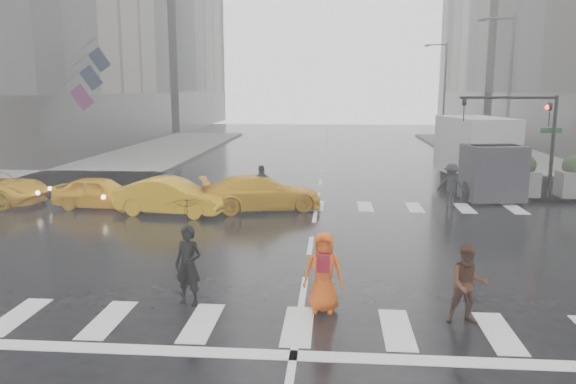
# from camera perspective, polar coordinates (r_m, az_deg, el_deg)

# --- Properties ---
(ground) EXTENTS (120.00, 120.00, 0.00)m
(ground) POSITION_cam_1_polar(r_m,az_deg,el_deg) (17.43, 2.29, -5.45)
(ground) COLOR black
(ground) RESTS_ON ground
(sidewalk_nw) EXTENTS (35.00, 35.00, 0.15)m
(sidewalk_nw) POSITION_cam_1_polar(r_m,az_deg,el_deg) (40.03, -25.66, 2.68)
(sidewalk_nw) COLOR slate
(sidewalk_nw) RESTS_ON ground
(road_markings) EXTENTS (18.00, 48.00, 0.01)m
(road_markings) POSITION_cam_1_polar(r_m,az_deg,el_deg) (17.43, 2.29, -5.44)
(road_markings) COLOR silver
(road_markings) RESTS_ON ground
(traffic_signal_pole) EXTENTS (4.45, 0.42, 4.50)m
(traffic_signal_pole) POSITION_cam_1_polar(r_m,az_deg,el_deg) (26.16, 23.39, 6.19)
(traffic_signal_pole) COLOR black
(traffic_signal_pole) RESTS_ON ground
(street_lamp_near) EXTENTS (2.15, 0.22, 9.00)m
(street_lamp_near) POSITION_cam_1_polar(r_m,az_deg,el_deg) (36.21, 21.38, 10.03)
(street_lamp_near) COLOR #59595B
(street_lamp_near) RESTS_ON ground
(street_lamp_far) EXTENTS (2.15, 0.22, 9.00)m
(street_lamp_far) POSITION_cam_1_polar(r_m,az_deg,el_deg) (55.69, 15.49, 10.27)
(street_lamp_far) COLOR #59595B
(street_lamp_far) RESTS_ON ground
(planter_west) EXTENTS (1.10, 1.10, 1.80)m
(planter_west) POSITION_cam_1_polar(r_m,az_deg,el_deg) (26.01, 18.71, 1.52)
(planter_west) COLOR slate
(planter_west) RESTS_ON ground
(planter_mid) EXTENTS (1.10, 1.10, 1.80)m
(planter_mid) POSITION_cam_1_polar(r_m,az_deg,el_deg) (26.57, 22.90, 1.42)
(planter_mid) COLOR slate
(planter_mid) RESTS_ON ground
(planter_east) EXTENTS (1.10, 1.10, 1.80)m
(planter_east) POSITION_cam_1_polar(r_m,az_deg,el_deg) (27.26, 26.89, 1.33)
(planter_east) COLOR slate
(planter_east) RESTS_ON ground
(flag_cluster) EXTENTS (2.87, 3.06, 4.69)m
(flag_cluster) POSITION_cam_1_polar(r_m,az_deg,el_deg) (38.62, -19.78, 11.14)
(flag_cluster) COLOR #59595B
(flag_cluster) RESTS_ON ground
(pedestrian_black) EXTENTS (1.21, 1.23, 2.43)m
(pedestrian_black) POSITION_cam_1_polar(r_m,az_deg,el_deg) (12.62, -10.19, -4.40)
(pedestrian_black) COLOR black
(pedestrian_black) RESTS_ON ground
(pedestrian_brown) EXTENTS (0.81, 0.63, 1.67)m
(pedestrian_brown) POSITION_cam_1_polar(r_m,az_deg,el_deg) (12.21, 17.81, -8.90)
(pedestrian_brown) COLOR #432518
(pedestrian_brown) RESTS_ON ground
(pedestrian_orange) EXTENTS (0.91, 0.63, 1.76)m
(pedestrian_orange) POSITION_cam_1_polar(r_m,az_deg,el_deg) (12.22, 3.63, -8.12)
(pedestrian_orange) COLOR #EB5410
(pedestrian_orange) RESTS_ON ground
(pedestrian_far_a) EXTENTS (1.14, 0.80, 1.81)m
(pedestrian_far_a) POSITION_cam_1_polar(r_m,az_deg,el_deg) (22.27, -2.65, 0.43)
(pedestrian_far_a) COLOR black
(pedestrian_far_a) RESTS_ON ground
(pedestrian_far_b) EXTENTS (1.25, 0.86, 1.76)m
(pedestrian_far_b) POSITION_cam_1_polar(r_m,az_deg,el_deg) (24.05, 16.24, 0.72)
(pedestrian_far_b) COLOR black
(pedestrian_far_b) RESTS_ON ground
(taxi_front) EXTENTS (3.85, 1.76, 1.28)m
(taxi_front) POSITION_cam_1_polar(r_m,az_deg,el_deg) (23.92, -18.54, -0.05)
(taxi_front) COLOR #FFB60D
(taxi_front) RESTS_ON ground
(taxi_mid) EXTENTS (4.41, 2.09, 1.40)m
(taxi_mid) POSITION_cam_1_polar(r_m,az_deg,el_deg) (22.00, -11.78, -0.45)
(taxi_mid) COLOR #FFB60D
(taxi_mid) RESTS_ON ground
(taxi_rear) EXTENTS (4.65, 3.23, 1.40)m
(taxi_rear) POSITION_cam_1_polar(r_m,az_deg,el_deg) (22.36, -2.74, -0.06)
(taxi_rear) COLOR #FFB60D
(taxi_rear) RESTS_ON ground
(box_truck) EXTENTS (2.43, 6.47, 3.44)m
(box_truck) POSITION_cam_1_polar(r_m,az_deg,el_deg) (27.58, 18.90, 3.78)
(box_truck) COLOR #BDBDBF
(box_truck) RESTS_ON ground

